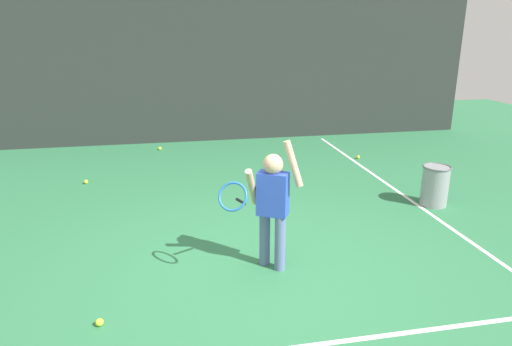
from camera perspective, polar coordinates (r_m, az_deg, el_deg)
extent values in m
plane|color=#2D7247|center=(4.78, 0.81, -12.17)|extent=(20.00, 20.00, 0.00)
cube|color=white|center=(6.53, 20.99, -4.96)|extent=(0.05, 9.00, 0.00)
cube|color=#282D2B|center=(9.96, -6.28, 12.93)|extent=(11.74, 0.08, 3.17)
cylinder|color=slate|center=(10.02, -6.33, 13.39)|extent=(0.09, 0.09, 3.32)
cylinder|color=slate|center=(11.96, 22.91, 12.82)|extent=(0.09, 0.09, 3.32)
cylinder|color=slate|center=(4.81, 1.08, -8.06)|extent=(0.11, 0.11, 0.58)
cylinder|color=slate|center=(4.72, 2.98, -8.64)|extent=(0.11, 0.11, 0.58)
cube|color=blue|center=(4.57, 2.09, -2.58)|extent=(0.34, 0.29, 0.44)
sphere|color=tan|center=(4.47, 2.13, 1.10)|extent=(0.20, 0.20, 0.20)
cylinder|color=tan|center=(4.44, 4.61, 1.14)|extent=(0.21, 0.16, 0.46)
cylinder|color=tan|center=(4.54, -0.47, -1.76)|extent=(0.20, 0.29, 0.43)
cylinder|color=black|center=(4.50, -1.87, -3.53)|extent=(0.14, 0.22, 0.15)
torus|color=#2666B2|center=(4.26, -2.88, -2.91)|extent=(0.33, 0.28, 0.26)
cylinder|color=gray|center=(6.84, 21.15, -1.51)|extent=(0.36, 0.36, 0.55)
torus|color=#595B60|center=(6.76, 21.41, 0.69)|extent=(0.38, 0.38, 0.02)
sphere|color=#CCE033|center=(4.23, -18.71, -17.01)|extent=(0.07, 0.07, 0.07)
sphere|color=#CCE033|center=(9.52, -11.75, 2.98)|extent=(0.07, 0.07, 0.07)
sphere|color=#CCE033|center=(8.91, 12.47, 1.92)|extent=(0.07, 0.07, 0.07)
sphere|color=#CCE033|center=(7.79, -20.19, -1.02)|extent=(0.07, 0.07, 0.07)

